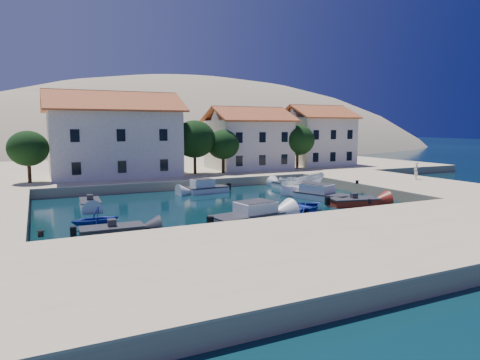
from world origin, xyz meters
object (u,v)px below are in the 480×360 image
at_px(rowboat_south, 299,213).
at_px(cabin_cruiser_east, 324,195).
at_px(boat_east, 302,193).
at_px(building_mid, 248,137).
at_px(pedestrian, 416,171).
at_px(building_left, 114,133).
at_px(building_right, 317,135).
at_px(cabin_cruiser_south, 247,216).

xyz_separation_m(rowboat_south, cabin_cruiser_east, (5.32, 4.03, 0.48)).
distance_m(rowboat_south, boat_east, 9.87).
height_order(building_mid, cabin_cruiser_east, building_mid).
xyz_separation_m(cabin_cruiser_east, pedestrian, (13.47, 1.67, 1.47)).
bearing_deg(building_mid, pedestrian, -60.13).
relative_size(building_left, building_right, 1.56).
xyz_separation_m(rowboat_south, boat_east, (5.64, 8.10, 0.00)).
distance_m(building_right, boat_east, 23.26).
bearing_deg(building_mid, rowboat_south, -107.83).
relative_size(building_left, cabin_cruiser_east, 2.53).
xyz_separation_m(building_mid, cabin_cruiser_east, (-2.60, -20.60, -4.75)).
xyz_separation_m(building_mid, boat_east, (-2.28, -16.53, -5.22)).
bearing_deg(building_right, cabin_cruiser_south, -132.98).
xyz_separation_m(building_mid, rowboat_south, (-7.92, -24.63, -5.22)).
height_order(building_mid, rowboat_south, building_mid).
xyz_separation_m(building_mid, cabin_cruiser_south, (-13.11, -25.94, -4.75)).
xyz_separation_m(cabin_cruiser_south, rowboat_south, (5.19, 1.32, -0.48)).
bearing_deg(cabin_cruiser_south, building_left, 91.27).
distance_m(building_mid, pedestrian, 22.07).
bearing_deg(boat_east, building_right, -43.94).
distance_m(building_right, cabin_cruiser_south, 37.17).
height_order(building_left, rowboat_south, building_left).
bearing_deg(building_right, pedestrian, -93.24).
distance_m(cabin_cruiser_south, cabin_cruiser_east, 11.79).
bearing_deg(building_left, rowboat_south, -66.90).
distance_m(building_right, cabin_cruiser_east, 26.54).
bearing_deg(boat_east, pedestrian, -105.11).
bearing_deg(cabin_cruiser_east, boat_east, -25.19).
bearing_deg(building_right, building_mid, -175.24).
height_order(rowboat_south, cabin_cruiser_east, cabin_cruiser_east).
bearing_deg(pedestrian, boat_east, -32.15).
height_order(rowboat_south, pedestrian, pedestrian).
height_order(rowboat_south, boat_east, boat_east).
distance_m(building_left, rowboat_south, 26.37).
bearing_deg(rowboat_south, pedestrian, -87.73).
distance_m(cabin_cruiser_east, pedestrian, 13.65).
bearing_deg(rowboat_south, boat_east, -49.45).
bearing_deg(boat_east, building_mid, -12.62).
distance_m(building_left, boat_east, 22.88).
bearing_deg(cabin_cruiser_south, cabin_cruiser_east, 17.14).
bearing_deg(boat_east, rowboat_south, 140.39).
xyz_separation_m(cabin_cruiser_south, boat_east, (10.83, 9.42, -0.48)).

